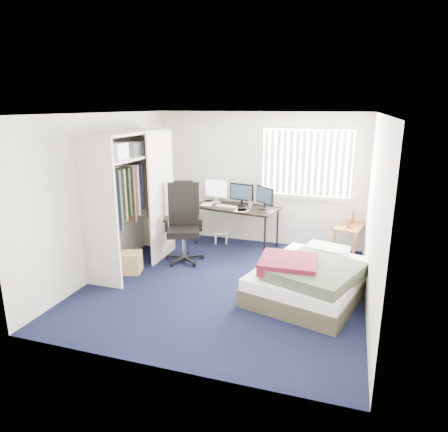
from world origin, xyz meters
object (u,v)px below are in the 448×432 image
Objects in this scene: office_chair at (184,230)px; nightstand at (351,228)px; bed at (310,278)px; desk at (237,205)px.

office_chair reaches higher than nightstand.
desk is at bearing 132.27° from bed.
bed is (1.57, -1.73, -0.53)m from desk.
office_chair is 1.51× the size of nightstand.
nightstand is (2.07, 0.09, -0.29)m from desk.
desk is 1.22× the size of office_chair.
nightstand is at bearing 2.62° from desk.
bed is at bearing -18.23° from office_chair.
nightstand is at bearing 74.61° from bed.
office_chair reaches higher than desk.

